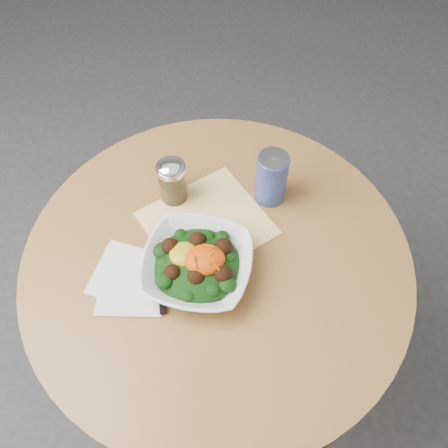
# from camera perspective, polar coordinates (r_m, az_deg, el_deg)

# --- Properties ---
(ground) EXTENTS (6.00, 6.00, 0.00)m
(ground) POSITION_cam_1_polar(r_m,az_deg,el_deg) (1.84, -0.53, -15.66)
(ground) COLOR #2E2E31
(ground) RESTS_ON ground
(table) EXTENTS (0.90, 0.90, 0.75)m
(table) POSITION_cam_1_polar(r_m,az_deg,el_deg) (1.32, -0.72, -8.19)
(table) COLOR black
(table) RESTS_ON ground
(cloth_napkin) EXTENTS (0.35, 0.34, 0.00)m
(cloth_napkin) POSITION_cam_1_polar(r_m,az_deg,el_deg) (1.20, -1.99, 0.10)
(cloth_napkin) COLOR #FEAB0D
(cloth_napkin) RESTS_ON table
(paper_napkins) EXTENTS (0.19, 0.21, 0.00)m
(paper_napkins) POSITION_cam_1_polar(r_m,az_deg,el_deg) (1.14, -10.79, -6.30)
(paper_napkins) COLOR white
(paper_napkins) RESTS_ON table
(salad_bowl) EXTENTS (0.30, 0.30, 0.09)m
(salad_bowl) POSITION_cam_1_polar(r_m,az_deg,el_deg) (1.10, -3.06, -4.68)
(salad_bowl) COLOR white
(salad_bowl) RESTS_ON table
(fork) EXTENTS (0.03, 0.21, 0.00)m
(fork) POSITION_cam_1_polar(r_m,az_deg,el_deg) (1.14, -7.27, -4.91)
(fork) COLOR black
(fork) RESTS_ON table
(spice_shaker) EXTENTS (0.07, 0.07, 0.13)m
(spice_shaker) POSITION_cam_1_polar(r_m,az_deg,el_deg) (1.20, -5.93, 4.93)
(spice_shaker) COLOR silver
(spice_shaker) RESTS_ON table
(beverage_can) EXTENTS (0.08, 0.08, 0.15)m
(beverage_can) POSITION_cam_1_polar(r_m,az_deg,el_deg) (1.20, 5.45, 5.29)
(beverage_can) COLOR #0D1998
(beverage_can) RESTS_ON table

